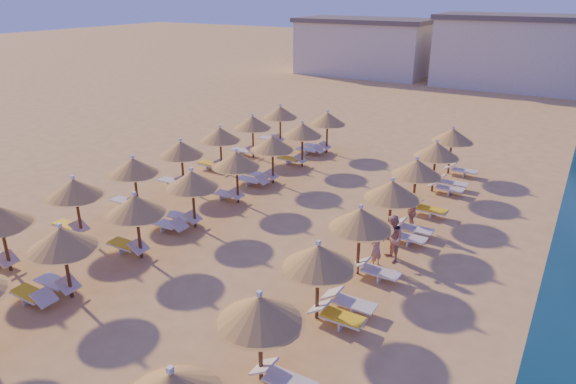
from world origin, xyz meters
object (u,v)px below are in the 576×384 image
Objects in this scene: beachgoer_a at (376,247)px; beachgoer_c at (411,211)px; parasol_row_west at (165,193)px; beachgoer_b at (392,239)px; parasol_row_east at (341,237)px.

beachgoer_c is at bearing -164.75° from beachgoer_a.
beachgoer_b is at bearing 20.51° from parasol_row_west.
parasol_row_west reaches higher than beachgoer_c.
parasol_row_east is 1.00× the size of parasol_row_west.
beachgoer_a is (8.03, 2.45, -1.40)m from parasol_row_west.
parasol_row_west is at bearing 180.00° from parasol_row_east.
beachgoer_b is 0.80m from beachgoer_a.
beachgoer_a is (-0.12, -3.74, -0.08)m from beachgoer_c.
beachgoer_a is at bearing -35.70° from beachgoer_c.
beachgoer_a is (0.35, 2.45, -1.40)m from parasol_row_east.
parasol_row_east is 18.11× the size of beachgoer_c.
beachgoer_b is (0.72, 3.14, -1.25)m from parasol_row_east.
beachgoer_a is at bearing 16.94° from parasol_row_west.
parasol_row_east is 16.73× the size of beachgoer_b.
parasol_row_east is 6.34m from beachgoer_c.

